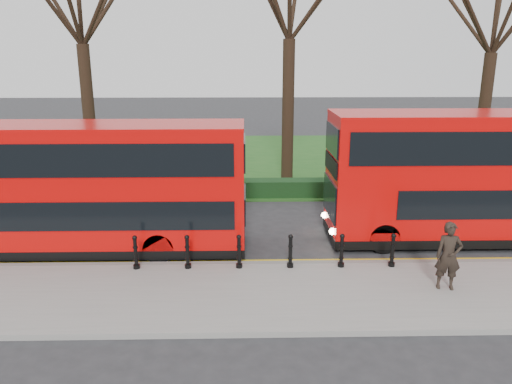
{
  "coord_description": "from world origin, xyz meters",
  "views": [
    {
      "loc": [
        -0.16,
        -15.27,
        6.42
      ],
      "look_at": [
        0.18,
        0.5,
        2.0
      ],
      "focal_mm": 35.0,
      "sensor_mm": 36.0,
      "label": 1
    }
  ],
  "objects_px": {
    "bollard_row": "(265,252)",
    "bus_lead": "(81,189)",
    "pedestrian": "(449,256)",
    "bus_rear": "(494,178)"
  },
  "relations": [
    {
      "from": "bollard_row",
      "to": "bus_lead",
      "type": "height_order",
      "value": "bus_lead"
    },
    {
      "from": "bus_lead",
      "to": "pedestrian",
      "type": "relative_size",
      "value": 5.61
    },
    {
      "from": "bollard_row",
      "to": "bus_lead",
      "type": "xyz_separation_m",
      "value": [
        -5.93,
        1.84,
        1.49
      ]
    },
    {
      "from": "bus_lead",
      "to": "bollard_row",
      "type": "bearing_deg",
      "value": -17.19
    },
    {
      "from": "bollard_row",
      "to": "bus_rear",
      "type": "height_order",
      "value": "bus_rear"
    },
    {
      "from": "bus_lead",
      "to": "pedestrian",
      "type": "distance_m",
      "value": 11.41
    },
    {
      "from": "bus_lead",
      "to": "bus_rear",
      "type": "bearing_deg",
      "value": 2.92
    },
    {
      "from": "bollard_row",
      "to": "pedestrian",
      "type": "bearing_deg",
      "value": -16.87
    },
    {
      "from": "bollard_row",
      "to": "bus_rear",
      "type": "bearing_deg",
      "value": 17.69
    },
    {
      "from": "bus_rear",
      "to": "bollard_row",
      "type": "bearing_deg",
      "value": -162.31
    }
  ]
}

